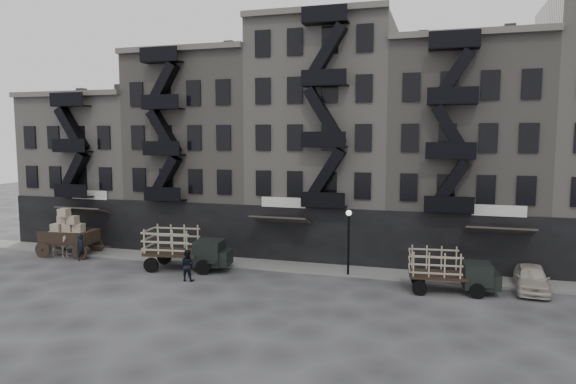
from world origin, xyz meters
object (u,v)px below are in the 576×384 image
(horse, at_px, (58,245))
(car_east, at_px, (531,278))
(stake_truck_east, at_px, (450,268))
(pedestrian_west, at_px, (81,247))
(stake_truck_west, at_px, (185,246))
(pedestrian_mid, at_px, (187,265))
(wagon, at_px, (68,229))

(horse, bearing_deg, car_east, -84.35)
(stake_truck_east, bearing_deg, pedestrian_west, 173.64)
(stake_truck_west, bearing_deg, pedestrian_west, 171.78)
(horse, distance_m, stake_truck_west, 10.80)
(car_east, distance_m, pedestrian_west, 29.86)
(pedestrian_west, bearing_deg, car_east, -59.21)
(stake_truck_west, distance_m, pedestrian_mid, 2.83)
(horse, xyz_separation_m, stake_truck_west, (10.76, -0.49, 0.71))
(car_east, bearing_deg, wagon, -175.99)
(horse, height_order, stake_truck_east, stake_truck_east)
(pedestrian_mid, bearing_deg, pedestrian_west, -17.67)
(stake_truck_east, distance_m, pedestrian_mid, 15.70)
(stake_truck_east, xyz_separation_m, pedestrian_west, (-25.33, 0.39, -0.46))
(stake_truck_west, distance_m, pedestrian_west, 8.46)
(wagon, xyz_separation_m, pedestrian_mid, (11.74, -3.59, -1.05))
(wagon, xyz_separation_m, stake_truck_east, (27.28, -1.42, -0.61))
(car_east, relative_size, pedestrian_mid, 2.28)
(horse, xyz_separation_m, stake_truck_east, (27.66, -0.72, 0.50))
(stake_truck_west, xyz_separation_m, car_east, (21.40, 1.37, -0.87))
(stake_truck_west, relative_size, pedestrian_mid, 3.01)
(pedestrian_west, xyz_separation_m, pedestrian_mid, (9.79, -2.56, 0.02))
(stake_truck_west, distance_m, stake_truck_east, 16.90)
(horse, bearing_deg, stake_truck_west, -88.53)
(stake_truck_west, height_order, pedestrian_west, stake_truck_west)
(horse, distance_m, stake_truck_east, 27.67)
(wagon, distance_m, stake_truck_east, 27.32)
(stake_truck_west, height_order, pedestrian_mid, stake_truck_west)
(stake_truck_west, xyz_separation_m, stake_truck_east, (16.90, -0.23, -0.21))
(horse, height_order, car_east, horse)
(car_east, height_order, pedestrian_west, pedestrian_west)
(wagon, bearing_deg, pedestrian_west, -33.76)
(horse, height_order, wagon, wagon)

